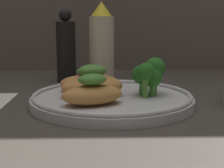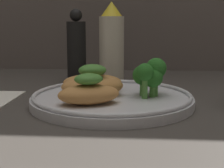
# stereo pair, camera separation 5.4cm
# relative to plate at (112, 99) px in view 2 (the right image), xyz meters

# --- Properties ---
(ground_plane) EXTENTS (1.80, 1.80, 0.01)m
(ground_plane) POSITION_rel_plate_xyz_m (0.00, 0.00, -0.01)
(ground_plane) COLOR #3D3833
(plate) EXTENTS (0.26, 0.26, 0.02)m
(plate) POSITION_rel_plate_xyz_m (0.00, 0.00, 0.00)
(plate) COLOR silver
(plate) RESTS_ON ground_plane
(grilled_meat_front) EXTENTS (0.10, 0.08, 0.04)m
(grilled_meat_front) POSITION_rel_plate_xyz_m (-0.03, -0.05, 0.02)
(grilled_meat_front) COLOR #BC7F42
(grilled_meat_front) RESTS_ON plate
(grilled_meat_middle) EXTENTS (0.11, 0.09, 0.05)m
(grilled_meat_middle) POSITION_rel_plate_xyz_m (-0.03, -0.00, 0.02)
(grilled_meat_middle) COLOR #BC7F42
(grilled_meat_middle) RESTS_ON plate
(grilled_meat_back) EXTENTS (0.11, 0.07, 0.04)m
(grilled_meat_back) POSITION_rel_plate_xyz_m (-0.04, 0.04, 0.02)
(grilled_meat_back) COLOR #BC7F42
(grilled_meat_back) RESTS_ON plate
(broccoli_bunch) EXTENTS (0.05, 0.07, 0.06)m
(broccoli_bunch) POSITION_rel_plate_xyz_m (0.06, 0.01, 0.04)
(broccoli_bunch) COLOR #569942
(broccoli_bunch) RESTS_ON plate
(sauce_bottle) EXTENTS (0.05, 0.05, 0.17)m
(sauce_bottle) POSITION_rel_plate_xyz_m (-0.02, 0.21, 0.07)
(sauce_bottle) COLOR beige
(sauce_bottle) RESTS_ON ground_plane
(pepper_grinder) EXTENTS (0.04, 0.04, 0.16)m
(pepper_grinder) POSITION_rel_plate_xyz_m (-0.09, 0.21, 0.06)
(pepper_grinder) COLOR black
(pepper_grinder) RESTS_ON ground_plane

